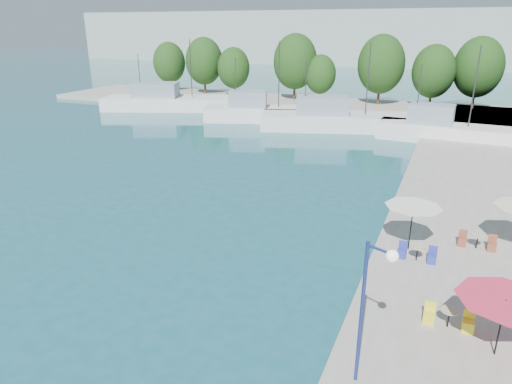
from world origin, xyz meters
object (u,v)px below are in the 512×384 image
at_px(umbrella_white, 413,211).
at_px(umbrella_pink, 505,307).
at_px(trawler_03, 343,120).
at_px(street_lamp, 373,291).
at_px(trawler_04, 448,132).
at_px(trawler_01, 174,102).
at_px(trawler_02, 263,113).

bearing_deg(umbrella_white, umbrella_pink, -62.87).
relative_size(trawler_03, street_lamp, 4.11).
bearing_deg(trawler_04, street_lamp, -88.94).
height_order(trawler_03, trawler_04, same).
relative_size(trawler_03, umbrella_white, 7.26).
bearing_deg(trawler_04, trawler_03, 174.20).
xyz_separation_m(trawler_01, trawler_04, (37.28, -5.52, 0.00)).
height_order(trawler_01, trawler_03, same).
distance_m(trawler_01, trawler_03, 26.03).
height_order(trawler_04, umbrella_white, trawler_04).
xyz_separation_m(trawler_01, umbrella_pink, (40.01, -41.18, 1.49)).
relative_size(trawler_02, trawler_03, 0.77).
xyz_separation_m(umbrella_white, street_lamp, (-0.29, -10.48, 1.34)).
distance_m(trawler_03, umbrella_white, 32.09).
bearing_deg(street_lamp, trawler_01, 151.78).
bearing_deg(trawler_01, trawler_02, -32.57).
xyz_separation_m(trawler_03, umbrella_white, (10.58, -30.25, 1.68)).
distance_m(trawler_03, trawler_04, 11.66).
height_order(trawler_04, street_lamp, trawler_04).
xyz_separation_m(trawler_01, street_lamp, (36.05, -44.49, 3.02)).
distance_m(trawler_02, trawler_03, 10.58).
bearing_deg(trawler_01, umbrella_white, -65.14).
height_order(trawler_02, trawler_04, same).
bearing_deg(trawler_04, trawler_01, 174.45).
bearing_deg(trawler_02, umbrella_white, -75.42).
relative_size(trawler_02, umbrella_pink, 4.86).
distance_m(trawler_03, street_lamp, 42.12).
bearing_deg(trawler_04, umbrella_white, -89.03).
bearing_deg(trawler_02, trawler_04, -26.48).
height_order(trawler_02, umbrella_white, trawler_02).
bearing_deg(trawler_03, street_lamp, -93.02).
xyz_separation_m(trawler_01, trawler_03, (25.76, -3.76, 0.00)).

